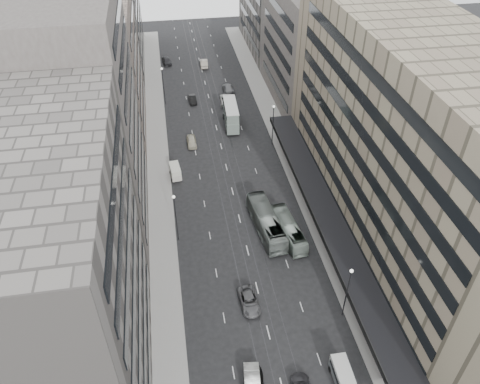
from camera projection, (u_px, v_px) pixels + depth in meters
ground at (259, 294)px, 61.30m from camera, size 220.00×220.00×0.00m
sidewalk_right at (281, 136)px, 91.75m from camera, size 4.00×125.00×0.15m
sidewalk_left at (157, 147)px, 88.60m from camera, size 4.00×125.00×0.15m
department_store at (410, 150)px, 60.98m from camera, size 19.20×60.00×30.00m
building_right_mid at (312, 46)px, 96.75m from camera, size 15.00×28.00×24.00m
building_left_a at (51, 287)px, 42.97m from camera, size 15.00×28.00×30.00m
building_left_b at (76, 122)px, 62.54m from camera, size 15.00×26.00×34.00m
building_left_c at (97, 71)px, 86.17m from camera, size 15.00×28.00×25.00m
building_left_d at (105, 7)px, 110.69m from camera, size 15.00×38.00×28.00m
lamp_right_near at (348, 287)px, 55.48m from camera, size 0.44×0.44×8.32m
lamp_right_far at (273, 121)px, 86.33m from camera, size 0.44×0.44×8.32m
lamp_left_near at (175, 213)px, 66.04m from camera, size 0.44×0.44×8.32m
lamp_left_far at (163, 82)px, 99.21m from camera, size 0.44×0.44×8.32m
bus_near at (288, 229)px, 68.91m from camera, size 3.51×10.19×2.78m
bus_far at (266, 222)px, 69.77m from camera, size 4.02×12.32×3.37m
double_decker at (231, 115)px, 93.41m from camera, size 3.08×8.84×4.77m
vw_microbus at (343, 375)px, 50.94m from camera, size 2.00×4.25×2.27m
panel_van at (175, 171)px, 80.60m from camera, size 2.08×3.76×2.27m
sedan_1 at (252, 384)px, 50.65m from camera, size 2.27×5.04×1.61m
sedan_2 at (249, 301)px, 59.52m from camera, size 2.52×5.04×1.37m
sedan_4 at (192, 141)px, 89.01m from camera, size 1.78×4.38×1.49m
sedan_5 at (193, 99)px, 102.54m from camera, size 1.64×4.30×1.40m
sedan_6 at (226, 99)px, 102.30m from camera, size 2.97×5.86×1.59m
sedan_7 at (228, 89)px, 106.37m from camera, size 2.48×5.73×1.64m
sedan_8 at (167, 61)px, 118.76m from camera, size 2.61×5.08×1.65m
sedan_9 at (204, 63)px, 117.50m from camera, size 2.00×5.15×1.67m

